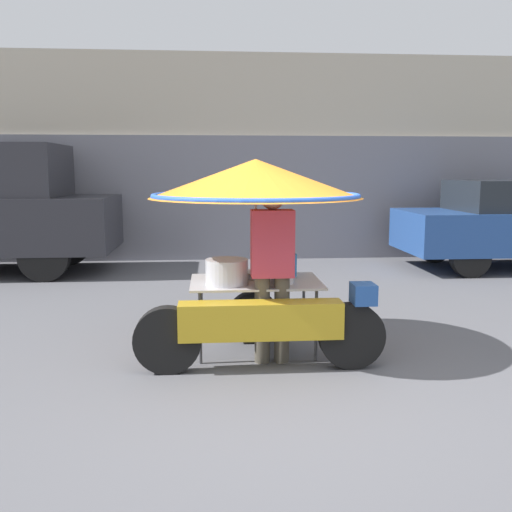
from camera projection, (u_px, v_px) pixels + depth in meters
ground_plane at (291, 396)px, 4.47m from camera, size 36.00×36.00×0.00m
shopfront_building at (240, 159)px, 11.99m from camera, size 28.00×2.06×3.95m
vendor_motorcycle_cart at (256, 202)px, 5.33m from camera, size 2.21×2.01×1.85m
vendor_person at (272, 265)px, 5.12m from camera, size 0.38×0.22×1.62m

